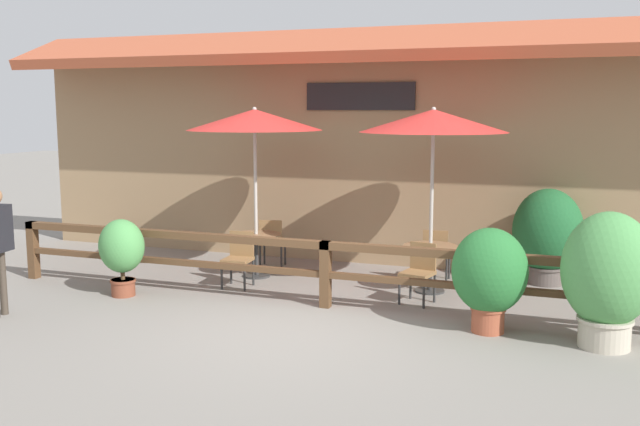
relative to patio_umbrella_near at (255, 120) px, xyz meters
The scene contains 15 objects.
ground_plane 3.94m from the patio_umbrella_near, 54.70° to the right, with size 60.00×60.00×0.00m, color gray.
building_facade 2.44m from the patio_umbrella_near, 44.76° to the left, with size 14.28×1.49×4.23m.
patio_railing 2.90m from the patio_umbrella_near, 38.57° to the right, with size 10.40×0.14×0.95m.
patio_umbrella_near is the anchor object (origin of this frame).
dining_table_near 2.03m from the patio_umbrella_near, 90.00° to the right, with size 0.83×0.83×0.72m.
chair_near_streetside 2.23m from the patio_umbrella_near, 87.81° to the right, with size 0.45×0.45×0.87m.
chair_near_wallside 2.23m from the patio_umbrella_near, 92.21° to the left, with size 0.50×0.50×0.87m.
patio_umbrella_middle 2.93m from the patio_umbrella_near, ahead, with size 2.22×2.22×2.82m.
dining_table_middle 3.56m from the patio_umbrella_near, ahead, with size 0.83×0.83×0.72m.
chair_middle_streetside 3.65m from the patio_umbrella_near, 12.89° to the right, with size 0.50×0.50×0.87m.
chair_middle_wallside 3.64m from the patio_umbrella_near, 12.91° to the left, with size 0.44×0.44×0.87m.
potted_plant_small_flowering 4.74m from the patio_umbrella_near, 23.25° to the right, with size 0.94×0.85×1.33m.
potted_plant_tall_tropical 2.96m from the patio_umbrella_near, 127.05° to the right, with size 0.69×0.62×1.16m.
potted_plant_corner_fern 5.94m from the patio_umbrella_near, 18.96° to the right, with size 1.06×0.96×1.62m.
potted_plant_entrance_palm 5.04m from the patio_umbrella_near, 13.97° to the left, with size 1.10×0.99×1.54m.
Camera 1 is at (3.27, -8.18, 2.80)m, focal length 40.00 mm.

